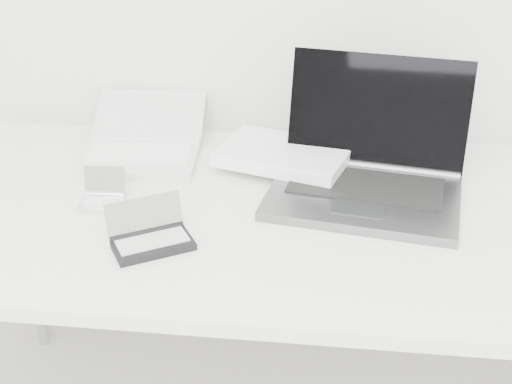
# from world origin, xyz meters

# --- Properties ---
(desk) EXTENTS (1.60, 0.80, 0.73)m
(desk) POSITION_xyz_m (0.00, 1.55, 0.68)
(desk) COLOR white
(desk) RESTS_ON ground
(laptop_large) EXTENTS (0.59, 0.46, 0.27)m
(laptop_large) POSITION_xyz_m (0.14, 1.68, 0.77)
(laptop_large) COLOR slate
(laptop_large) RESTS_ON desk
(netbook_open_white) EXTENTS (0.30, 0.37, 0.10)m
(netbook_open_white) POSITION_xyz_m (-0.35, 1.78, 0.75)
(netbook_open_white) COLOR silver
(netbook_open_white) RESTS_ON desk
(pda_silver) EXTENTS (0.09, 0.09, 0.07)m
(pda_silver) POSITION_xyz_m (-0.37, 1.53, 0.75)
(pda_silver) COLOR silver
(pda_silver) RESTS_ON desk
(palmtop_charcoal) EXTENTS (0.19, 0.17, 0.08)m
(palmtop_charcoal) POSITION_xyz_m (-0.22, 1.38, 0.75)
(palmtop_charcoal) COLOR black
(palmtop_charcoal) RESTS_ON desk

